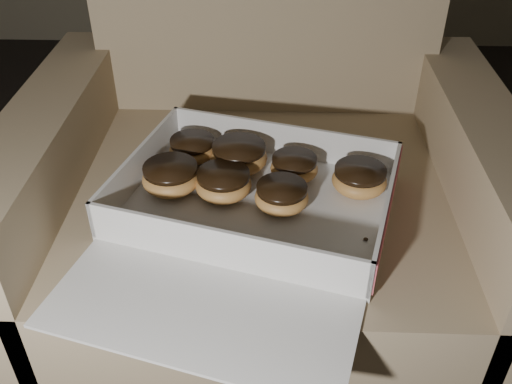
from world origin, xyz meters
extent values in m
cube|color=#988461|center=(-0.39, 0.69, 0.19)|extent=(0.65, 0.65, 0.38)
cube|color=#988461|center=(-0.74, 0.69, 0.25)|extent=(0.11, 0.65, 0.51)
cube|color=#988461|center=(-0.04, 0.69, 0.25)|extent=(0.11, 0.65, 0.51)
cube|color=silver|center=(-0.40, 0.61, 0.38)|extent=(0.47, 0.40, 0.01)
cube|color=silver|center=(-0.36, 0.75, 0.42)|extent=(0.39, 0.11, 0.06)
cube|color=silver|center=(-0.44, 0.46, 0.42)|extent=(0.39, 0.11, 0.06)
cube|color=silver|center=(-0.59, 0.66, 0.42)|extent=(0.09, 0.29, 0.06)
cube|color=silver|center=(-0.21, 0.55, 0.42)|extent=(0.09, 0.29, 0.06)
cube|color=#BC4C57|center=(-0.20, 0.55, 0.42)|extent=(0.08, 0.28, 0.05)
cube|color=silver|center=(-0.46, 0.38, 0.38)|extent=(0.42, 0.27, 0.01)
ellipsoid|color=#D7964B|center=(-0.34, 0.68, 0.41)|extent=(0.08, 0.08, 0.04)
cylinder|color=black|center=(-0.34, 0.68, 0.42)|extent=(0.07, 0.07, 0.01)
ellipsoid|color=#D7964B|center=(-0.45, 0.62, 0.41)|extent=(0.09, 0.09, 0.04)
cylinder|color=black|center=(-0.45, 0.62, 0.43)|extent=(0.08, 0.08, 0.01)
ellipsoid|color=#D7964B|center=(-0.36, 0.59, 0.41)|extent=(0.08, 0.08, 0.04)
cylinder|color=black|center=(-0.36, 0.59, 0.42)|extent=(0.08, 0.08, 0.01)
ellipsoid|color=#D7964B|center=(-0.53, 0.63, 0.41)|extent=(0.09, 0.09, 0.04)
cylinder|color=black|center=(-0.53, 0.63, 0.43)|extent=(0.09, 0.09, 0.01)
ellipsoid|color=#D7964B|center=(-0.43, 0.70, 0.41)|extent=(0.10, 0.10, 0.05)
cylinder|color=black|center=(-0.43, 0.70, 0.43)|extent=(0.09, 0.09, 0.01)
ellipsoid|color=#D7964B|center=(-0.51, 0.73, 0.41)|extent=(0.08, 0.08, 0.04)
cylinder|color=black|center=(-0.51, 0.73, 0.42)|extent=(0.07, 0.07, 0.01)
ellipsoid|color=#D7964B|center=(-0.24, 0.64, 0.41)|extent=(0.09, 0.09, 0.04)
cylinder|color=black|center=(-0.24, 0.64, 0.43)|extent=(0.08, 0.08, 0.01)
ellipsoid|color=black|center=(-0.24, 0.52, 0.39)|extent=(0.01, 0.01, 0.00)
ellipsoid|color=black|center=(-0.39, 0.47, 0.39)|extent=(0.01, 0.01, 0.00)
ellipsoid|color=black|center=(-0.55, 0.53, 0.39)|extent=(0.01, 0.01, 0.00)
ellipsoid|color=black|center=(-0.57, 0.64, 0.39)|extent=(0.01, 0.01, 0.00)
ellipsoid|color=black|center=(-0.40, 0.52, 0.39)|extent=(0.01, 0.01, 0.00)
camera|label=1|loc=(-0.37, -0.10, 0.92)|focal=40.00mm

